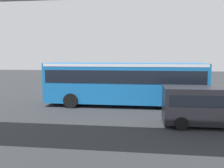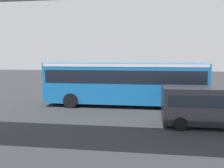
% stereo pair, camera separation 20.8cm
% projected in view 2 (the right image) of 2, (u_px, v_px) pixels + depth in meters
% --- Properties ---
extents(ground, '(80.00, 80.00, 0.00)m').
position_uv_depth(ground, '(118.00, 102.00, 19.08)').
color(ground, '#2D3033').
extents(city_bus, '(11.54, 2.85, 3.15)m').
position_uv_depth(city_bus, '(124.00, 80.00, 17.53)').
color(city_bus, '#196BB7').
rests_on(city_bus, ground).
extents(parked_van, '(4.80, 2.17, 2.05)m').
position_uv_depth(parked_van, '(209.00, 104.00, 12.47)').
color(parked_van, black).
rests_on(parked_van, ground).
extents(pedestrian, '(0.38, 0.38, 1.79)m').
position_uv_depth(pedestrian, '(187.00, 87.00, 21.73)').
color(pedestrian, '#2D2D38').
rests_on(pedestrian, ground).
extents(traffic_sign, '(0.08, 0.60, 2.80)m').
position_uv_depth(traffic_sign, '(185.00, 75.00, 22.81)').
color(traffic_sign, slate).
rests_on(traffic_sign, ground).
extents(lane_dash_leftmost, '(2.00, 0.20, 0.01)m').
position_uv_depth(lane_dash_leftmost, '(190.00, 98.00, 21.14)').
color(lane_dash_leftmost, silver).
rests_on(lane_dash_leftmost, ground).
extents(lane_dash_left, '(2.00, 0.20, 0.01)m').
position_uv_depth(lane_dash_left, '(144.00, 96.00, 21.69)').
color(lane_dash_left, silver).
rests_on(lane_dash_left, ground).
extents(lane_dash_centre, '(2.00, 0.20, 0.01)m').
position_uv_depth(lane_dash_centre, '(101.00, 95.00, 22.24)').
color(lane_dash_centre, silver).
rests_on(lane_dash_centre, ground).
extents(lane_dash_right, '(2.00, 0.20, 0.01)m').
position_uv_depth(lane_dash_right, '(59.00, 94.00, 22.80)').
color(lane_dash_right, silver).
rests_on(lane_dash_right, ground).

